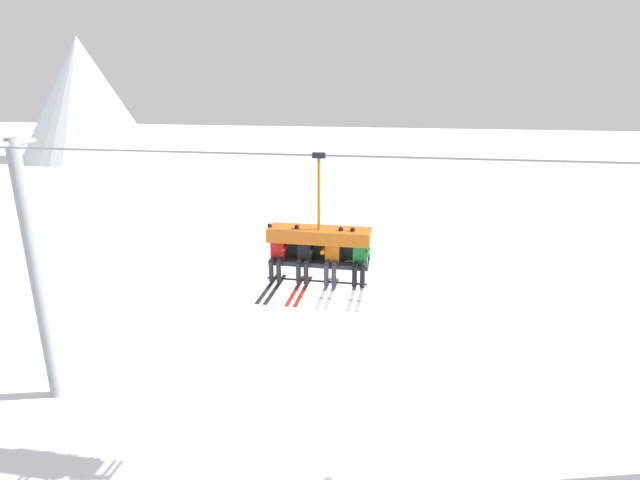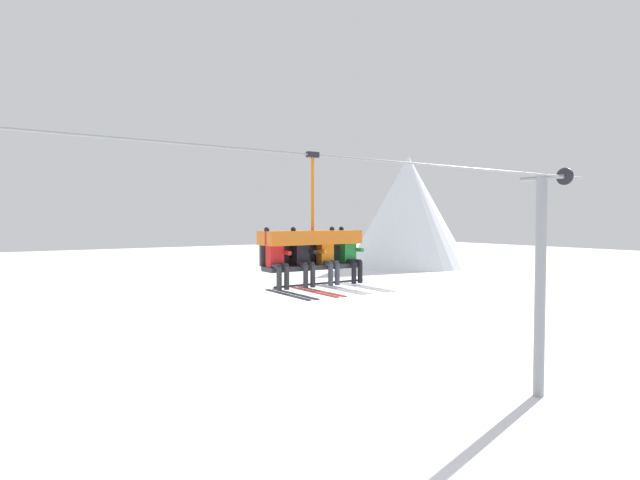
{
  "view_description": "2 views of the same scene",
  "coord_description": "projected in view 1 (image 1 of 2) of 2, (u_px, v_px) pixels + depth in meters",
  "views": [
    {
      "loc": [
        1.91,
        -11.4,
        8.98
      ],
      "look_at": [
        -0.01,
        -0.8,
        5.61
      ],
      "focal_mm": 28.0,
      "sensor_mm": 36.0,
      "label": 1
    },
    {
      "loc": [
        -5.95,
        -9.97,
        6.11
      ],
      "look_at": [
        0.14,
        -0.83,
        5.66
      ],
      "focal_mm": 28.0,
      "sensor_mm": 36.0,
      "label": 2
    }
  ],
  "objects": [
    {
      "name": "skier_black",
      "position": [
        304.0,
        254.0,
        11.31
      ],
      "size": [
        0.48,
        1.7,
        1.34
      ],
      "color": "black"
    },
    {
      "name": "chairlift_chair",
      "position": [
        320.0,
        240.0,
        11.37
      ],
      "size": [
        2.33,
        0.74,
        2.87
      ],
      "color": "#33383D"
    },
    {
      "name": "ground_plane",
      "position": [
        326.0,
        426.0,
        13.71
      ],
      "size": [
        200.0,
        200.0,
        0.0
      ],
      "primitive_type": "plane",
      "color": "white"
    },
    {
      "name": "mountain_peak_west",
      "position": [
        84.0,
        99.0,
        62.07
      ],
      "size": [
        16.17,
        16.17,
        14.56
      ],
      "color": "white",
      "rests_on": "ground_plane"
    },
    {
      "name": "lift_cable",
      "position": [
        356.0,
        156.0,
        10.59
      ],
      "size": [
        20.03,
        0.05,
        0.05
      ],
      "color": "gray"
    },
    {
      "name": "lift_tower_near",
      "position": [
        34.0,
        269.0,
        13.88
      ],
      "size": [
        0.36,
        1.88,
        7.8
      ],
      "color": "gray",
      "rests_on": "ground_plane"
    },
    {
      "name": "skier_green",
      "position": [
        360.0,
        257.0,
        11.09
      ],
      "size": [
        0.48,
        1.7,
        1.34
      ],
      "color": "#23843D"
    },
    {
      "name": "skier_red",
      "position": [
        277.0,
        252.0,
        11.41
      ],
      "size": [
        0.48,
        1.7,
        1.34
      ],
      "color": "red"
    },
    {
      "name": "skier_orange",
      "position": [
        332.0,
        256.0,
        11.2
      ],
      "size": [
        0.48,
        1.7,
        1.34
      ],
      "color": "orange"
    }
  ]
}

